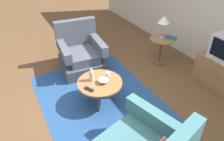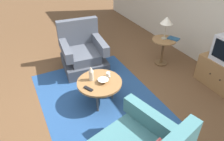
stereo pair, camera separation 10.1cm
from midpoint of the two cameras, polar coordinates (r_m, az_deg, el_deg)
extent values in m
plane|color=brown|center=(3.61, -1.57, -9.48)|extent=(16.00, 16.00, 0.00)
cube|color=navy|center=(3.68, -2.44, -8.41)|extent=(2.63, 1.90, 0.00)
cube|color=#3E424B|center=(4.49, -6.92, 2.00)|extent=(0.95, 0.94, 0.24)
cube|color=#4C515B|center=(4.39, -7.10, 4.32)|extent=(0.79, 0.64, 0.18)
cube|color=#4C515B|center=(4.55, -8.66, 10.43)|extent=(0.22, 0.86, 0.55)
cube|color=#4C515B|center=(4.24, -11.96, 5.70)|extent=(0.88, 0.23, 0.21)
cube|color=#4C515B|center=(4.38, -2.74, 7.41)|extent=(0.88, 0.23, 0.21)
cube|color=#3D7075|center=(2.68, 12.91, -13.66)|extent=(0.98, 0.38, 0.23)
cylinder|color=olive|center=(3.42, -2.60, -3.28)|extent=(0.74, 0.74, 0.04)
cylinder|color=#4C4742|center=(3.62, 0.86, -5.11)|extent=(0.04, 0.04, 0.40)
cylinder|color=#4C4742|center=(3.66, -5.52, -4.84)|extent=(0.04, 0.04, 0.40)
cylinder|color=#4C4742|center=(3.38, -3.11, -8.53)|extent=(0.04, 0.04, 0.40)
cylinder|color=olive|center=(4.56, 14.68, 8.06)|extent=(0.50, 0.50, 0.02)
cylinder|color=brown|center=(4.69, 14.17, 4.85)|extent=(0.05, 0.05, 0.56)
cylinder|color=brown|center=(4.82, 13.73, 2.07)|extent=(0.27, 0.27, 0.02)
cube|color=olive|center=(4.40, 28.87, -0.93)|extent=(0.90, 0.49, 0.54)
sphere|color=black|center=(4.25, 25.80, -0.81)|extent=(0.02, 0.02, 0.02)
sphere|color=black|center=(4.15, 27.97, -2.31)|extent=(0.02, 0.02, 0.02)
cylinder|color=#9E937A|center=(4.58, 14.65, 8.50)|extent=(0.11, 0.11, 0.02)
cylinder|color=#9E937A|center=(4.51, 14.95, 10.40)|extent=(0.02, 0.02, 0.31)
cone|color=beige|center=(4.43, 15.38, 13.09)|extent=(0.25, 0.25, 0.14)
cylinder|color=beige|center=(3.40, -4.82, -1.38)|extent=(0.08, 0.08, 0.17)
cone|color=beige|center=(3.33, -4.92, 0.41)|extent=(0.07, 0.07, 0.08)
cylinder|color=white|center=(3.49, -0.23, -1.14)|extent=(0.07, 0.07, 0.08)
torus|color=white|center=(3.45, 0.14, -1.57)|extent=(0.06, 0.01, 0.06)
cone|color=silver|center=(3.37, -1.55, -2.85)|extent=(0.18, 0.18, 0.06)
cube|color=black|center=(3.26, -5.60, -4.96)|extent=(0.17, 0.12, 0.02)
cube|color=navy|center=(4.61, 17.06, 8.35)|extent=(0.27, 0.22, 0.03)
camera|label=1|loc=(0.05, -89.16, 0.56)|focal=33.49mm
camera|label=2|loc=(0.05, 90.84, -0.56)|focal=33.49mm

